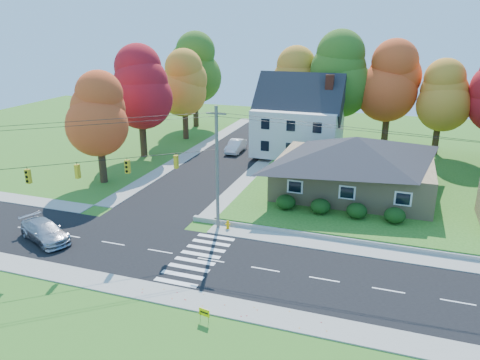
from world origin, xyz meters
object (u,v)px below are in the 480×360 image
Objects in this scene: silver_sedan at (45,231)px; white_car at (236,146)px; fire_hydrant at (228,225)px; ranch_house at (354,164)px.

white_car is (5.30, 28.72, 0.02)m from silver_sedan.
white_car is at bearing 107.93° from fire_hydrant.
silver_sedan is 6.74× the size of fire_hydrant.
ranch_house is at bearing -37.76° from white_car.
silver_sedan is 14.08m from fire_hydrant.
silver_sedan reaches higher than fire_hydrant.
ranch_house is 2.82× the size of silver_sedan.
fire_hydrant is at bearing -128.89° from ranch_house.
fire_hydrant is (-8.68, -10.76, -2.90)m from ranch_house.
ranch_house reaches higher than fire_hydrant.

